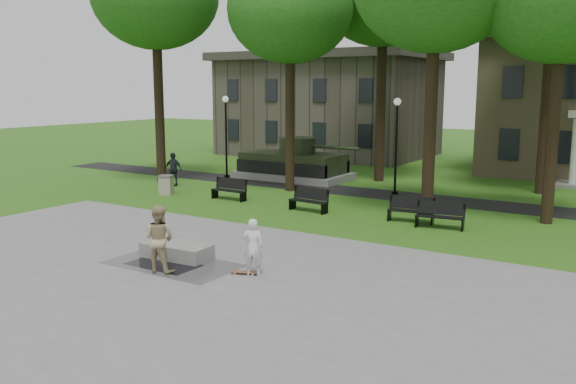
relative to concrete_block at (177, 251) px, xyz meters
name	(u,v)px	position (x,y,z in m)	size (l,w,h in m)	color
ground	(236,248)	(0.81, 1.95, -0.24)	(120.00, 120.00, 0.00)	#2E5814
plaza	(121,290)	(0.81, -3.05, -0.23)	(22.00, 16.00, 0.02)	gray
footpath	(383,194)	(0.81, 13.95, -0.24)	(44.00, 2.60, 0.01)	black
building_left	(329,108)	(-10.19, 28.45, 3.35)	(15.00, 10.00, 7.20)	#4C443D
tree_1	(290,10)	(-3.69, 12.45, 8.71)	(6.20, 6.20, 11.63)	black
lamp_left	(226,130)	(-9.19, 14.25, 2.55)	(0.36, 0.36, 4.73)	black
lamp_mid	(396,138)	(1.31, 14.25, 2.55)	(0.36, 0.36, 4.73)	black
tank_monument	(293,164)	(-5.65, 15.95, 0.61)	(7.45, 3.40, 2.40)	gray
puddle	(163,265)	(0.15, -0.77, -0.22)	(2.20, 1.20, 0.00)	black
concrete_block	(177,251)	(0.00, 0.00, 0.00)	(2.20, 1.00, 0.45)	gray
skateboard	(244,273)	(2.76, -0.23, -0.19)	(0.78, 0.20, 0.07)	brown
skateboarder	(253,247)	(3.04, -0.17, 0.60)	(0.60, 0.39, 1.64)	silver
friend_watching	(159,239)	(0.55, -1.31, 0.75)	(0.94, 0.74, 1.94)	tan
pedestrian_walker	(173,169)	(-9.77, 10.37, 0.66)	(1.06, 0.44, 1.81)	#21242C
park_bench_0	(230,189)	(-4.74, 8.81, 0.28)	(1.81, 0.55, 1.00)	black
park_bench_1	(309,199)	(-0.20, 8.47, 0.28)	(1.84, 0.71, 1.00)	black
park_bench_2	(412,209)	(4.26, 8.84, 0.28)	(1.85, 0.82, 1.00)	black
park_bench_3	(441,215)	(5.58, 8.39, 0.28)	(1.85, 0.80, 1.00)	black
trash_bin	(166,185)	(-8.22, 8.19, 0.24)	(0.87, 0.87, 0.96)	gray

